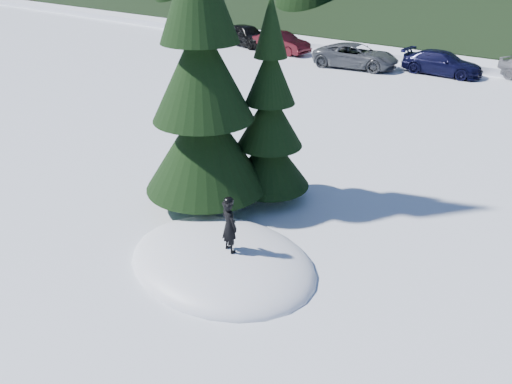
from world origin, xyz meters
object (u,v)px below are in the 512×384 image
Objects in this scene: child_skier at (229,226)px; spruce_tall at (202,83)px; car_0 at (247,35)px; car_3 at (442,63)px; spruce_short at (270,125)px; car_2 at (356,56)px; car_1 at (281,43)px.

spruce_tall is at bearing -22.70° from child_skier.
car_0 is (-14.51, 18.62, -2.60)m from spruce_tall.
car_0 is 1.00× the size of car_3.
car_3 is at bearing -67.03° from child_skier.
car_3 is (-3.36, 20.68, -0.46)m from child_skier.
child_skier is at bearing -36.44° from spruce_tall.
spruce_short is (1.00, 1.40, -1.22)m from spruce_tall.
car_2 is (-5.30, 17.37, -2.66)m from spruce_tall.
spruce_short is 17.61m from car_3.
child_skier is 26.60m from car_0.
spruce_short reaches higher than car_2.
spruce_tall is 2.11m from spruce_short.
car_3 is at bearing -82.63° from car_1.
spruce_tall is at bearing -177.36° from car_3.
spruce_short is 20.72m from car_1.
car_3 is (10.27, 0.72, -0.04)m from car_1.
spruce_short reaches higher than car_3.
spruce_tall is 3.82m from child_skier.
car_2 is at bearing -54.20° from child_skier.
child_skier is at bearing -168.65° from car_2.
child_skier reaches higher than car_2.
spruce_tall is at bearing -129.59° from car_0.
spruce_tall reaches higher than car_1.
car_2 reaches higher than car_3.
spruce_short is 23.22m from car_0.
child_skier is at bearing -127.80° from car_0.
child_skier reaches higher than car_1.
car_1 is 5.90m from car_2.
spruce_tall is at bearing -125.54° from spruce_short.
spruce_tall reaches higher than spruce_short.
car_3 is (-1.87, 17.44, -1.49)m from spruce_short.
spruce_short is 1.36× the size of car_1.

